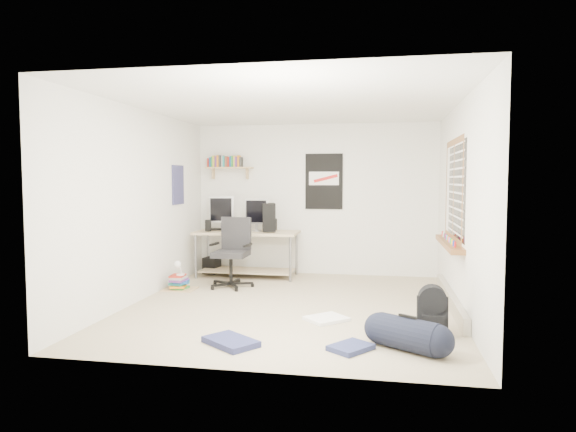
% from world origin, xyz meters
% --- Properties ---
extents(floor, '(4.00, 4.50, 0.01)m').
position_xyz_m(floor, '(0.00, 0.00, -0.01)').
color(floor, gray).
rests_on(floor, ground).
extents(ceiling, '(4.00, 4.50, 0.01)m').
position_xyz_m(ceiling, '(0.00, 0.00, 2.50)').
color(ceiling, white).
rests_on(ceiling, ground).
extents(back_wall, '(4.00, 0.01, 2.50)m').
position_xyz_m(back_wall, '(0.00, 2.25, 1.25)').
color(back_wall, silver).
rests_on(back_wall, ground).
extents(left_wall, '(0.01, 4.50, 2.50)m').
position_xyz_m(left_wall, '(-2.00, 0.00, 1.25)').
color(left_wall, silver).
rests_on(left_wall, ground).
extents(right_wall, '(0.01, 4.50, 2.50)m').
position_xyz_m(right_wall, '(2.00, 0.00, 1.25)').
color(right_wall, silver).
rests_on(right_wall, ground).
extents(desk, '(1.76, 1.00, 0.76)m').
position_xyz_m(desk, '(-1.05, 1.78, 0.36)').
color(desk, '#C7BB8A').
rests_on(desk, floor).
extents(monitor_left, '(0.41, 0.18, 0.44)m').
position_xyz_m(monitor_left, '(-1.54, 2.00, 0.97)').
color(monitor_left, '#B5B4BA').
rests_on(monitor_left, desk).
extents(monitor_right, '(0.37, 0.11, 0.41)m').
position_xyz_m(monitor_right, '(-0.90, 1.82, 0.96)').
color(monitor_right, '#ACADB2').
rests_on(monitor_right, desk).
extents(pc_tower, '(0.30, 0.46, 0.44)m').
position_xyz_m(pc_tower, '(-0.69, 1.82, 0.98)').
color(pc_tower, black).
rests_on(pc_tower, desk).
extents(keyboard, '(0.39, 0.21, 0.02)m').
position_xyz_m(keyboard, '(-1.53, 1.85, 0.77)').
color(keyboard, black).
rests_on(keyboard, desk).
extents(speaker_left, '(0.11, 0.11, 0.18)m').
position_xyz_m(speaker_left, '(-1.64, 1.59, 0.85)').
color(speaker_left, black).
rests_on(speaker_left, desk).
extents(speaker_right, '(0.10, 0.10, 0.18)m').
position_xyz_m(speaker_right, '(-0.64, 1.94, 0.85)').
color(speaker_right, black).
rests_on(speaker_right, desk).
extents(office_chair, '(0.73, 0.73, 1.03)m').
position_xyz_m(office_chair, '(-1.07, 0.94, 0.49)').
color(office_chair, black).
rests_on(office_chair, floor).
extents(wall_shelf, '(0.80, 0.22, 0.24)m').
position_xyz_m(wall_shelf, '(-1.45, 2.14, 1.78)').
color(wall_shelf, tan).
rests_on(wall_shelf, back_wall).
extents(poster_back_wall, '(0.62, 0.03, 0.92)m').
position_xyz_m(poster_back_wall, '(0.15, 2.23, 1.55)').
color(poster_back_wall, black).
rests_on(poster_back_wall, back_wall).
extents(poster_left_wall, '(0.02, 0.42, 0.60)m').
position_xyz_m(poster_left_wall, '(-1.99, 1.20, 1.50)').
color(poster_left_wall, navy).
rests_on(poster_left_wall, left_wall).
extents(window, '(0.10, 1.50, 1.26)m').
position_xyz_m(window, '(1.95, 0.30, 1.45)').
color(window, brown).
rests_on(window, right_wall).
extents(baseboard_heater, '(0.08, 2.50, 0.18)m').
position_xyz_m(baseboard_heater, '(1.96, 0.30, 0.09)').
color(baseboard_heater, '#B7B2A8').
rests_on(baseboard_heater, floor).
extents(backpack, '(0.31, 0.25, 0.40)m').
position_xyz_m(backpack, '(1.61, -0.96, 0.20)').
color(backpack, black).
rests_on(backpack, floor).
extents(duffel_bag, '(0.42, 0.42, 0.60)m').
position_xyz_m(duffel_bag, '(1.34, -1.48, 0.14)').
color(duffel_bag, black).
rests_on(duffel_bag, floor).
extents(tshirt, '(0.55, 0.55, 0.04)m').
position_xyz_m(tshirt, '(0.50, -0.60, 0.02)').
color(tshirt, white).
rests_on(tshirt, floor).
extents(jeans_a, '(0.62, 0.58, 0.06)m').
position_xyz_m(jeans_a, '(-0.31, -1.62, 0.03)').
color(jeans_a, navy).
rests_on(jeans_a, floor).
extents(jeans_b, '(0.46, 0.48, 0.05)m').
position_xyz_m(jeans_b, '(0.83, -1.56, 0.03)').
color(jeans_b, navy).
rests_on(jeans_b, floor).
extents(book_stack, '(0.60, 0.56, 0.33)m').
position_xyz_m(book_stack, '(-1.75, 0.64, 0.15)').
color(book_stack, brown).
rests_on(book_stack, floor).
extents(desk_lamp, '(0.18, 0.22, 0.19)m').
position_xyz_m(desk_lamp, '(-1.73, 0.62, 0.38)').
color(desk_lamp, silver).
rests_on(desk_lamp, book_stack).
extents(subwoofer, '(0.28, 0.28, 0.26)m').
position_xyz_m(subwoofer, '(-1.71, 1.94, 0.14)').
color(subwoofer, black).
rests_on(subwoofer, floor).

